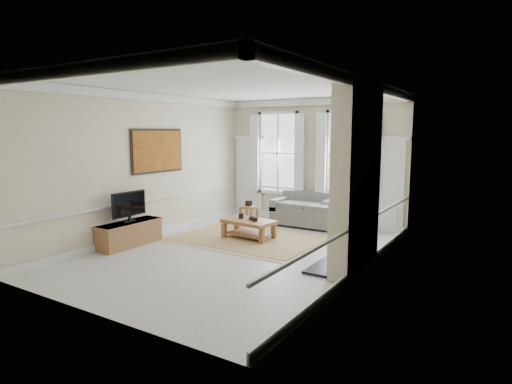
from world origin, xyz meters
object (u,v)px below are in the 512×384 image
Objects in this scene: coffee_table at (249,223)px; sofa at (311,212)px; tv_stand at (130,234)px; side_table at (249,210)px.

sofa is at bearing 78.23° from coffee_table.
tv_stand is at bearing -128.19° from coffee_table.
side_table is 0.42× the size of coffee_table.
tv_stand is (-1.01, -3.28, -0.13)m from side_table.
side_table is 3.43m from tv_stand.
sofa is at bearing 57.21° from tv_stand.
tv_stand is at bearing -122.79° from sofa.
sofa is 3.69× the size of side_table.
side_table is 0.36× the size of tv_stand.
sofa reaches higher than tv_stand.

